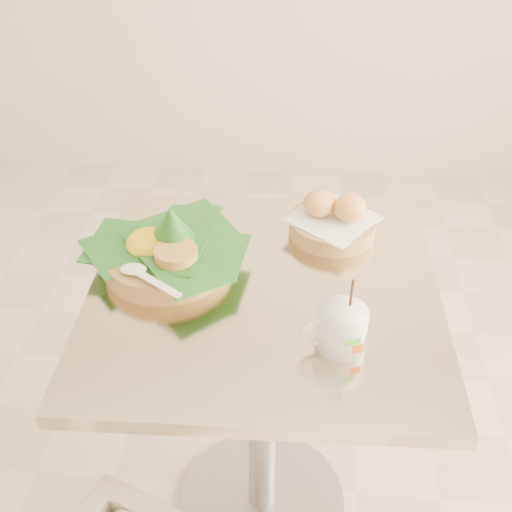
# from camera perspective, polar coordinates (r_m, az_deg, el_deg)

# --- Properties ---
(floor) EXTENTS (3.60, 3.60, 0.00)m
(floor) POSITION_cam_1_polar(r_m,az_deg,el_deg) (1.90, -5.53, -19.42)
(floor) COLOR beige
(floor) RESTS_ON ground
(cafe_table) EXTENTS (0.71, 0.71, 0.75)m
(cafe_table) POSITION_cam_1_polar(r_m,az_deg,el_deg) (1.44, 0.66, -9.66)
(cafe_table) COLOR gray
(cafe_table) RESTS_ON floor
(rice_basket) EXTENTS (0.33, 0.33, 0.17)m
(rice_basket) POSITION_cam_1_polar(r_m,az_deg,el_deg) (1.33, -8.01, 0.60)
(rice_basket) COLOR tan
(rice_basket) RESTS_ON cafe_table
(bread_basket) EXTENTS (0.23, 0.23, 0.10)m
(bread_basket) POSITION_cam_1_polar(r_m,az_deg,el_deg) (1.44, 6.85, 3.22)
(bread_basket) COLOR tan
(bread_basket) RESTS_ON cafe_table
(coffee_mug) EXTENTS (0.12, 0.09, 0.16)m
(coffee_mug) POSITION_cam_1_polar(r_m,az_deg,el_deg) (1.15, 7.49, -6.30)
(coffee_mug) COLOR white
(coffee_mug) RESTS_ON cafe_table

